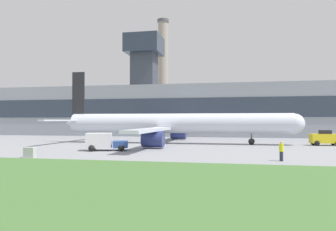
{
  "coord_description": "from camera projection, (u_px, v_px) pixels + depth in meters",
  "views": [
    {
      "loc": [
        11.43,
        -43.53,
        3.4
      ],
      "look_at": [
        1.63,
        3.14,
        4.06
      ],
      "focal_mm": 35.0,
      "sensor_mm": 36.0,
      "label": 1
    }
  ],
  "objects": [
    {
      "name": "ground_crew_person",
      "position": [
        281.0,
        151.0,
        27.05
      ],
      "size": [
        0.49,
        0.49,
        1.65
      ],
      "color": "#23283D",
      "rests_on": "ground_plane"
    },
    {
      "name": "ground_plane",
      "position": [
        152.0,
        145.0,
        44.9
      ],
      "size": [
        400.0,
        400.0,
        0.0
      ],
      "primitive_type": "plane",
      "color": "gray"
    },
    {
      "name": "airplane",
      "position": [
        173.0,
        124.0,
        47.53
      ],
      "size": [
        35.15,
        33.86,
        10.83
      ],
      "color": "silver",
      "rests_on": "ground_plane"
    },
    {
      "name": "smokestack_left",
      "position": [
        163.0,
        74.0,
        114.33
      ],
      "size": [
        4.01,
        4.01,
        38.68
      ],
      "color": "gray",
      "rests_on": "ground_plane"
    },
    {
      "name": "utility_cabinet",
      "position": [
        30.0,
        153.0,
        29.52
      ],
      "size": [
        1.01,
        0.53,
        0.93
      ],
      "color": "#B2B7B2",
      "rests_on": "ground_plane"
    },
    {
      "name": "pushback_tug",
      "position": [
        325.0,
        139.0,
        43.75
      ],
      "size": [
        3.93,
        2.52,
        2.05
      ],
      "color": "yellow",
      "rests_on": "ground_plane"
    },
    {
      "name": "terminal_building",
      "position": [
        182.0,
        109.0,
        72.64
      ],
      "size": [
        89.62,
        14.13,
        22.62
      ],
      "color": "#8C939E",
      "rests_on": "ground_plane"
    },
    {
      "name": "baggage_truck",
      "position": [
        104.0,
        142.0,
        36.42
      ],
      "size": [
        4.93,
        3.46,
        1.94
      ],
      "color": "#2D4C93",
      "rests_on": "ground_plane"
    }
  ]
}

